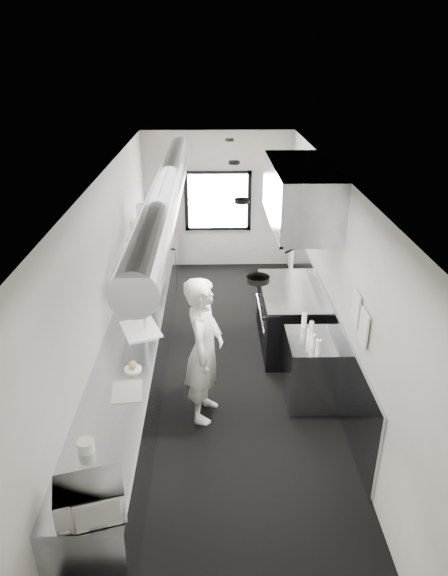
{
  "coord_description": "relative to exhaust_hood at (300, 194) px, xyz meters",
  "views": [
    {
      "loc": [
        -0.11,
        -6.19,
        4.2
      ],
      "look_at": [
        0.03,
        -0.2,
        1.4
      ],
      "focal_mm": 31.81,
      "sensor_mm": 36.0,
      "label": 1
    }
  ],
  "objects": [
    {
      "name": "floor",
      "position": [
        -1.1,
        -0.7,
        -2.39
      ],
      "size": [
        3.0,
        8.0,
        0.01
      ],
      "primitive_type": "cube",
      "color": "black",
      "rests_on": "ground"
    },
    {
      "name": "ceiling",
      "position": [
        -1.1,
        -0.7,
        0.41
      ],
      "size": [
        3.0,
        8.0,
        0.01
      ],
      "primitive_type": "cube",
      "color": "silver",
      "rests_on": "wall_back"
    },
    {
      "name": "wall_back",
      "position": [
        -1.1,
        3.3,
        -0.99
      ],
      "size": [
        3.0,
        0.02,
        2.8
      ],
      "primitive_type": "cube",
      "color": "#BBB9B1",
      "rests_on": "floor"
    },
    {
      "name": "wall_front",
      "position": [
        -1.1,
        -4.7,
        -0.99
      ],
      "size": [
        3.0,
        0.02,
        2.8
      ],
      "primitive_type": "cube",
      "color": "#BBB9B1",
      "rests_on": "floor"
    },
    {
      "name": "wall_left",
      "position": [
        -2.6,
        -0.7,
        -0.99
      ],
      "size": [
        0.02,
        8.0,
        2.8
      ],
      "primitive_type": "cube",
      "color": "#BBB9B1",
      "rests_on": "floor"
    },
    {
      "name": "wall_right",
      "position": [
        0.4,
        -0.7,
        -0.99
      ],
      "size": [
        0.02,
        8.0,
        2.8
      ],
      "primitive_type": "cube",
      "color": "#BBB9B1",
      "rests_on": "floor"
    },
    {
      "name": "wall_cladding",
      "position": [
        0.38,
        -0.4,
        -1.84
      ],
      "size": [
        0.03,
        5.5,
        1.1
      ],
      "primitive_type": "cube",
      "color": "#92989F",
      "rests_on": "wall_right"
    },
    {
      "name": "hvac_duct",
      "position": [
        -1.8,
        -0.3,
        0.16
      ],
      "size": [
        0.4,
        6.4,
        0.4
      ],
      "primitive_type": "cylinder",
      "rotation": [
        1.57,
        0.0,
        0.0
      ],
      "color": "gray",
      "rests_on": "ceiling"
    },
    {
      "name": "service_window",
      "position": [
        -1.1,
        3.26,
        -0.99
      ],
      "size": [
        1.36,
        0.05,
        1.25
      ],
      "color": "white",
      "rests_on": "wall_back"
    },
    {
      "name": "exhaust_hood",
      "position": [
        0.0,
        0.0,
        0.0
      ],
      "size": [
        0.81,
        2.2,
        0.88
      ],
      "color": "#92989F",
      "rests_on": "ceiling"
    },
    {
      "name": "prep_counter",
      "position": [
        -2.25,
        -1.2,
        -1.94
      ],
      "size": [
        0.7,
        6.0,
        0.9
      ],
      "primitive_type": "cube",
      "color": "#92989F",
      "rests_on": "floor"
    },
    {
      "name": "pass_shelf",
      "position": [
        -2.29,
        0.3,
        -0.86
      ],
      "size": [
        0.45,
        3.0,
        0.68
      ],
      "color": "#92989F",
      "rests_on": "prep_counter"
    },
    {
      "name": "range",
      "position": [
        -0.06,
        0.0,
        -1.92
      ],
      "size": [
        0.88,
        1.6,
        0.94
      ],
      "color": "black",
      "rests_on": "floor"
    },
    {
      "name": "bottle_station",
      "position": [
        0.05,
        -1.4,
        -1.94
      ],
      "size": [
        0.65,
        0.8,
        0.9
      ],
      "primitive_type": "cube",
      "color": "#92989F",
      "rests_on": "floor"
    },
    {
      "name": "far_work_table",
      "position": [
        -2.25,
        2.5,
        -1.94
      ],
      "size": [
        0.7,
        1.2,
        0.9
      ],
      "primitive_type": "cube",
      "color": "#92989F",
      "rests_on": "floor"
    },
    {
      "name": "notice_sheet_a",
      "position": [
        0.37,
        -1.9,
        -0.79
      ],
      "size": [
        0.02,
        0.28,
        0.38
      ],
      "primitive_type": "cube",
      "color": "beige",
      "rests_on": "wall_right"
    },
    {
      "name": "notice_sheet_b",
      "position": [
        0.37,
        -2.25,
        -0.84
      ],
      "size": [
        0.02,
        0.28,
        0.38
      ],
      "primitive_type": "cube",
      "color": "beige",
      "rests_on": "wall_right"
    },
    {
      "name": "line_cook",
      "position": [
        -1.32,
        -1.67,
        -1.45
      ],
      "size": [
        0.58,
        0.76,
        1.88
      ],
      "primitive_type": "imported",
      "rotation": [
        0.0,
        0.0,
        1.36
      ],
      "color": "silver",
      "rests_on": "floor"
    },
    {
      "name": "microwave",
      "position": [
        -2.18,
        -3.99,
        -1.35
      ],
      "size": [
        0.56,
        0.48,
        0.29
      ],
      "primitive_type": "imported",
      "rotation": [
        0.0,
        0.0,
        0.27
      ],
      "color": "white",
      "rests_on": "prep_counter"
    },
    {
      "name": "deli_tub_a",
      "position": [
        -2.37,
        -3.28,
        -1.45
      ],
      "size": [
        0.15,
        0.15,
        0.09
      ],
      "primitive_type": "cylinder",
      "rotation": [
        0.0,
        0.0,
        -0.22
      ],
      "color": "beige",
      "rests_on": "prep_counter"
    },
    {
      "name": "deli_tub_b",
      "position": [
        -2.37,
        -3.3,
        -1.44
      ],
      "size": [
        0.16,
        0.16,
        0.11
      ],
      "primitive_type": "cylinder",
      "rotation": [
        0.0,
        0.0,
        -0.06
      ],
      "color": "beige",
      "rests_on": "prep_counter"
    },
    {
      "name": "newspaper",
      "position": [
        -2.14,
        -2.43,
        -1.49
      ],
      "size": [
        0.35,
        0.42,
        0.01
      ],
      "primitive_type": "cube",
      "rotation": [
        0.0,
        0.0,
        0.1
      ],
      "color": "silver",
      "rests_on": "prep_counter"
    },
    {
      "name": "small_plate",
      "position": [
        -2.13,
        -2.01,
        -1.48
      ],
      "size": [
        0.25,
        0.25,
        0.02
      ],
      "primitive_type": "cylinder",
      "rotation": [
        0.0,
        0.0,
        -0.3
      ],
      "color": "white",
      "rests_on": "prep_counter"
    },
    {
      "name": "pastry",
      "position": [
        -2.13,
        -2.01,
        -1.43
      ],
      "size": [
        0.1,
        0.1,
        0.1
      ],
      "primitive_type": "sphere",
      "color": "tan",
      "rests_on": "small_plate"
    },
    {
      "name": "cutting_board",
      "position": [
        -2.15,
        -1.1,
        -1.48
      ],
      "size": [
        0.62,
        0.7,
        0.02
      ],
      "primitive_type": "cube",
      "rotation": [
        0.0,
        0.0,
        0.37
      ],
      "color": "white",
      "rests_on": "prep_counter"
    },
    {
      "name": "knife_block",
      "position": [
        -2.37,
        -0.38,
        -1.38
      ],
      "size": [
        0.14,
        0.22,
        0.22
      ],
      "primitive_type": "cube",
      "rotation": [
        0.0,
        0.0,
        0.29
      ],
      "color": "brown",
      "rests_on": "prep_counter"
    },
    {
      "name": "plate_stack_a",
      "position": [
        -2.28,
        -0.48,
        -0.68
      ],
      "size": [
        0.27,
        0.27,
        0.28
      ],
      "primitive_type": "cylinder",
      "rotation": [
        0.0,
        0.0,
        0.1
      ],
      "color": "white",
      "rests_on": "pass_shelf"
    },
    {
      "name": "plate_stack_b",
      "position": [
        -2.28,
        0.14,
        -0.68
      ],
      "size": [
        0.27,
        0.27,
        0.27
      ],
      "primitive_type": "cylinder",
      "rotation": [
        0.0,
        0.0,
        -0.32
      ],
      "color": "white",
      "rests_on": "pass_shelf"
    },
    {
      "name": "plate_stack_c",
      "position": [
        -2.31,
        0.38,
        -0.65
      ],
      "size": [
        0.28,
        0.28,
        0.34
      ],
      "primitive_type": "cylinder",
      "rotation": [
        0.0,
        0.0,
        0.16
      ],
      "color": "white",
      "rests_on": "pass_shelf"
    },
    {
      "name": "plate_stack_d",
      "position": [
        -2.32,
        1.13,
        -0.63
      ],
      "size": [
        0.27,
        0.27,
        0.37
      ],
      "primitive_type": "cylinder",
      "rotation": [
        0.0,
        0.0,
        -0.13
      ],
      "color": "white",
      "rests_on": "pass_shelf"
    },
    {
      "name": "squeeze_bottle_a",
      "position": [
        0.04,
        -1.72,
        -1.4
      ],
      "size": [
        0.06,
        0.06,
        0.19
      ],
      "primitive_type": "cylinder",
      "rotation": [
        0.0,
        0.0,
        0.02
      ],
      "color": "white",
      "rests_on": "bottle_station"
    },
    {
      "name": "squeeze_bottle_b",
      "position": [
        -0.0,
        -1.57,
        -1.4
      ],
      "size": [
        0.07,
        0.07,
        0.18
      ],
      "primitive_type": "cylinder",
      "rotation": [
        0.0,
        0.0,
        0.16
      ],
      "color": "white",
      "rests_on": "bottle_station"
    },
    {
      "name": "squeeze_bottle_c",
      "position": [
        -0.02,
        -1.41,
        -1.41
      ],
      "size": [
        0.07,
        0.07,
        0.16
      ],
      "primitive_type": "cylinder",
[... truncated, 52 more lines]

